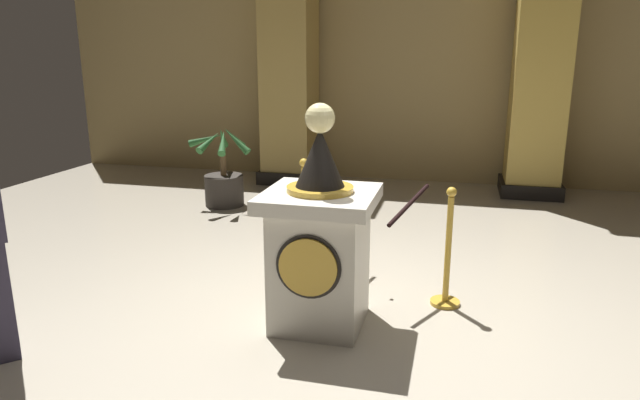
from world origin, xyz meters
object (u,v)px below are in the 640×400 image
object	(u,v)px
pedestal_clock	(320,243)
potted_palm_left	(224,180)
stanchion_near	(447,265)
stanchion_far	(304,231)

from	to	relation	value
pedestal_clock	potted_palm_left	world-z (taller)	pedestal_clock
stanchion_near	potted_palm_left	world-z (taller)	potted_palm_left
stanchion_near	pedestal_clock	bearing A→B (deg)	-148.18
potted_palm_left	pedestal_clock	bearing A→B (deg)	-55.11
pedestal_clock	stanchion_far	size ratio (longest dim) A/B	1.56
stanchion_near	stanchion_far	size ratio (longest dim) A/B	0.93
pedestal_clock	stanchion_near	distance (m)	1.11
pedestal_clock	stanchion_near	world-z (taller)	pedestal_clock
pedestal_clock	potted_palm_left	distance (m)	3.65
pedestal_clock	stanchion_far	bearing A→B (deg)	111.70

